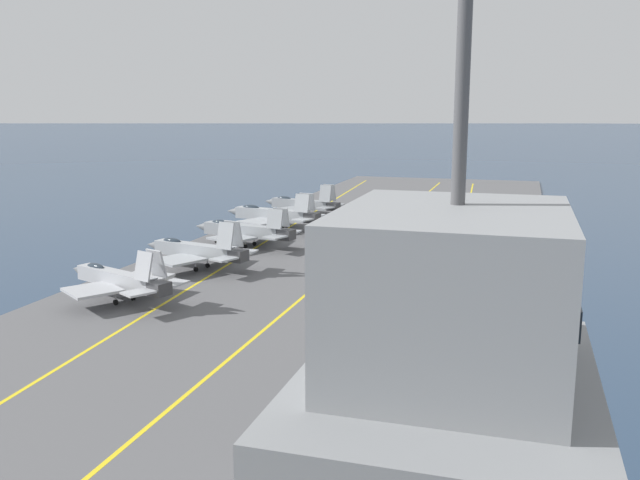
# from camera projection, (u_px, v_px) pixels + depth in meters

# --- Properties ---
(ground_plane) EXTENTS (2000.00, 2000.00, 0.00)m
(ground_plane) POSITION_uv_depth(u_px,v_px,m) (343.00, 267.00, 87.33)
(ground_plane) COLOR navy
(carrier_deck) EXTENTS (228.57, 51.94, 0.40)m
(carrier_deck) POSITION_uv_depth(u_px,v_px,m) (343.00, 265.00, 87.29)
(carrier_deck) COLOR #565659
(carrier_deck) RESTS_ON ground
(deck_stripe_foul_line) EXTENTS (205.44, 11.27, 0.01)m
(deck_stripe_foul_line) POSITION_uv_depth(u_px,v_px,m) (455.00, 271.00, 83.21)
(deck_stripe_foul_line) COLOR yellow
(deck_stripe_foul_line) RESTS_ON carrier_deck
(deck_stripe_centerline) EXTENTS (205.71, 0.36, 0.01)m
(deck_stripe_centerline) POSITION_uv_depth(u_px,v_px,m) (343.00, 263.00, 87.25)
(deck_stripe_centerline) COLOR yellow
(deck_stripe_centerline) RESTS_ON carrier_deck
(deck_stripe_edge_line) EXTENTS (205.35, 12.84, 0.01)m
(deck_stripe_edge_line) POSITION_uv_depth(u_px,v_px,m) (241.00, 257.00, 91.30)
(deck_stripe_edge_line) COLOR yellow
(deck_stripe_edge_line) RESTS_ON carrier_deck
(parked_jet_nearest) EXTENTS (11.86, 15.28, 6.02)m
(parked_jet_nearest) POSITION_uv_depth(u_px,v_px,m) (119.00, 279.00, 69.48)
(parked_jet_nearest) COLOR #A8AAAF
(parked_jet_nearest) RESTS_ON carrier_deck
(parked_jet_second) EXTENTS (12.65, 15.45, 6.42)m
(parked_jet_second) POSITION_uv_depth(u_px,v_px,m) (197.00, 250.00, 83.76)
(parked_jet_second) COLOR #9EA3A8
(parked_jet_second) RESTS_ON carrier_deck
(parked_jet_third) EXTENTS (12.31, 16.81, 5.96)m
(parked_jet_third) POSITION_uv_depth(u_px,v_px,m) (245.00, 231.00, 97.65)
(parked_jet_third) COLOR #93999E
(parked_jet_third) RESTS_ON carrier_deck
(parked_jet_fourth) EXTENTS (14.18, 17.44, 6.43)m
(parked_jet_fourth) POSITION_uv_depth(u_px,v_px,m) (273.00, 215.00, 110.67)
(parked_jet_fourth) COLOR #9EA3A8
(parked_jet_fourth) RESTS_ON carrier_deck
(parked_jet_fifth) EXTENTS (13.62, 15.85, 6.18)m
(parked_jet_fifth) POSITION_uv_depth(u_px,v_px,m) (302.00, 204.00, 125.45)
(parked_jet_fifth) COLOR gray
(parked_jet_fifth) RESTS_ON carrier_deck
(crew_brown_vest) EXTENTS (0.42, 0.32, 1.74)m
(crew_brown_vest) POSITION_uv_depth(u_px,v_px,m) (374.00, 345.00, 54.22)
(crew_brown_vest) COLOR #383328
(crew_brown_vest) RESTS_ON carrier_deck
(crew_yellow_vest) EXTENTS (0.45, 0.39, 1.79)m
(crew_yellow_vest) POSITION_uv_depth(u_px,v_px,m) (501.00, 251.00, 89.98)
(crew_yellow_vest) COLOR #232328
(crew_yellow_vest) RESTS_ON carrier_deck
(crew_blue_vest) EXTENTS (0.44, 0.36, 1.66)m
(crew_blue_vest) POSITION_uv_depth(u_px,v_px,m) (513.00, 282.00, 74.18)
(crew_blue_vest) COLOR #4C473D
(crew_blue_vest) RESTS_ON carrier_deck
(island_tower) EXTENTS (14.29, 9.99, 25.30)m
(island_tower) POSITION_uv_depth(u_px,v_px,m) (445.00, 464.00, 24.27)
(island_tower) COLOR gray
(island_tower) RESTS_ON carrier_deck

